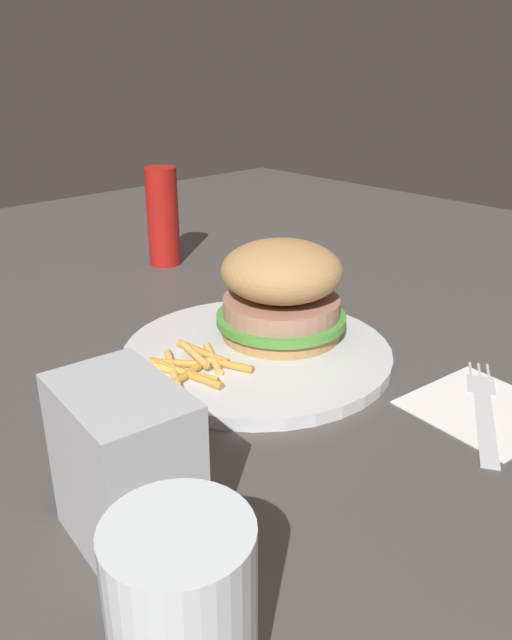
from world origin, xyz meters
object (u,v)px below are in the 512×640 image
object	(u,v)px
plate	(256,354)
napkin	(484,408)
drink_glass	(183,628)
fries_pile	(192,366)
ketchup_bottle	(163,217)
sandwich	(282,290)
napkin_dispenser	(125,468)
fork	(484,405)

from	to	relation	value
plate	napkin	distance (m)	0.21
drink_glass	plate	bearing A→B (deg)	-48.60
plate	napkin	world-z (taller)	plate
fries_pile	ketchup_bottle	size ratio (longest dim) A/B	0.73
drink_glass	napkin	bearing A→B (deg)	-84.44
drink_glass	sandwich	bearing A→B (deg)	-51.89
fries_pile	ketchup_bottle	world-z (taller)	ketchup_bottle
plate	sandwich	xyz separation A→B (m)	(0.01, -0.04, 0.05)
sandwich	napkin	xyz separation A→B (m)	(-0.21, -0.03, -0.06)
sandwich	ketchup_bottle	world-z (taller)	ketchup_bottle
fries_pile	drink_glass	world-z (taller)	drink_glass
plate	napkin	size ratio (longest dim) A/B	2.38
napkin	napkin_dispenser	size ratio (longest dim) A/B	1.05
fork	ketchup_bottle	size ratio (longest dim) A/B	1.15
napkin_dispenser	plate	bearing A→B (deg)	125.72
sandwich	napkin	world-z (taller)	sandwich
fork	drink_glass	xyz separation A→B (m)	(-0.03, 0.34, 0.04)
plate	napkin_dispenser	bearing A→B (deg)	119.39
plate	fork	xyz separation A→B (m)	(-0.20, -0.08, -0.00)
plate	napkin_dispenser	distance (m)	0.26
fries_pile	fork	distance (m)	0.26
plate	fries_pile	bearing A→B (deg)	84.30
plate	ketchup_bottle	distance (m)	0.34
plate	napkin_dispenser	world-z (taller)	napkin_dispenser
ketchup_bottle	napkin_dispenser	bearing A→B (deg)	142.09
sandwich	napkin_dispenser	size ratio (longest dim) A/B	1.25
ketchup_bottle	napkin	bearing A→B (deg)	175.37
napkin_dispenser	ketchup_bottle	bearing A→B (deg)	148.43
napkin	drink_glass	size ratio (longest dim) A/B	1.10
sandwich	fork	distance (m)	0.22
drink_glass	fork	bearing A→B (deg)	-84.32
drink_glass	ketchup_bottle	bearing A→B (deg)	-34.95
sandwich	drink_glass	bearing A→B (deg)	128.11
sandwich	ketchup_bottle	xyz separation A→B (m)	(0.31, -0.08, 0.01)
napkin	fork	distance (m)	0.00
fork	plate	bearing A→B (deg)	20.98
napkin_dispenser	ketchup_bottle	distance (m)	0.56
fries_pile	drink_glass	distance (m)	0.31
napkin	napkin_dispenser	xyz separation A→B (m)	(0.07, 0.30, 0.05)
sandwich	napkin_dispenser	bearing A→B (deg)	116.60
plate	fork	distance (m)	0.21
fries_pile	napkin	xyz separation A→B (m)	(-0.21, -0.15, -0.02)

